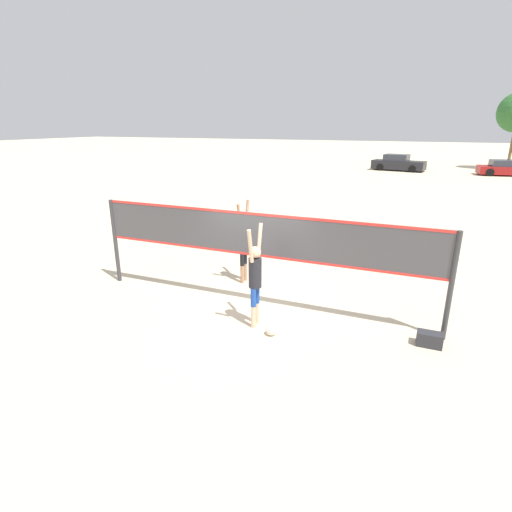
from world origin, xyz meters
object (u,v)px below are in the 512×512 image
(volleyball_net, at_px, (256,240))
(parked_car_mid, at_px, (398,163))
(parked_car_far, at_px, (504,169))
(player_blocker, at_px, (243,240))
(gear_bag, at_px, (429,339))
(player_spiker, at_px, (255,275))
(volleyball, at_px, (272,330))

(volleyball_net, xyz_separation_m, parked_car_mid, (1.06, 32.49, -1.00))
(parked_car_far, bearing_deg, volleyball_net, -112.72)
(player_blocker, xyz_separation_m, gear_bag, (4.89, -1.72, -1.08))
(parked_car_mid, distance_m, parked_car_far, 8.69)
(player_spiker, bearing_deg, player_blocker, 29.78)
(volleyball_net, relative_size, player_blocker, 3.73)
(parked_car_mid, bearing_deg, volleyball, -79.95)
(player_blocker, height_order, parked_car_mid, player_blocker)
(player_spiker, bearing_deg, parked_car_far, -15.83)
(volleyball_net, distance_m, parked_car_far, 33.47)
(player_blocker, height_order, gear_bag, player_blocker)
(gear_bag, relative_size, parked_car_mid, 0.10)
(volleyball, relative_size, gear_bag, 0.47)
(volleyball_net, distance_m, volleyball, 2.17)
(volleyball, bearing_deg, player_blocker, 125.15)
(player_blocker, bearing_deg, parked_car_far, 160.87)
(player_spiker, relative_size, parked_car_mid, 0.46)
(player_spiker, bearing_deg, parked_car_mid, -1.15)
(gear_bag, bearing_deg, volleyball_net, 174.02)
(player_blocker, bearing_deg, player_spiker, 29.78)
(parked_car_mid, relative_size, parked_car_far, 1.18)
(parked_car_mid, bearing_deg, parked_car_far, 7.19)
(volleyball, height_order, gear_bag, gear_bag)
(player_blocker, xyz_separation_m, parked_car_mid, (1.97, 31.18, -0.55))
(player_blocker, distance_m, parked_car_mid, 31.25)
(volleyball_net, bearing_deg, player_blocker, 125.15)
(volleyball_net, height_order, gear_bag, volleyball_net)
(gear_bag, bearing_deg, volleyball, -165.10)
(player_spiker, xyz_separation_m, gear_bag, (3.58, 0.55, -1.06))
(volleyball, bearing_deg, parked_car_far, 75.08)
(volleyball_net, xyz_separation_m, player_spiker, (0.38, -0.97, -0.46))
(player_spiker, bearing_deg, volleyball, -118.94)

